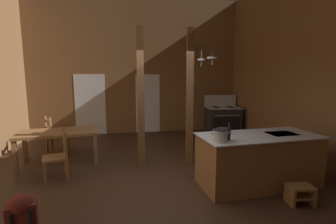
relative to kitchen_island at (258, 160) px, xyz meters
name	(u,v)px	position (x,y,z in m)	size (l,w,h in m)	color
ground_plane	(154,188)	(-1.88, 0.31, -0.51)	(7.92, 9.42, 0.10)	#382316
wall_back	(137,66)	(-1.88, 4.68, 1.86)	(7.92, 0.14, 4.64)	brown
wall_right	(336,58)	(1.75, 0.31, 1.86)	(0.14, 9.42, 4.64)	brown
glazed_door_back_left	(90,105)	(-3.48, 4.61, 0.56)	(1.00, 0.01, 2.05)	white
glazed_panel_back_right	(148,104)	(-1.52, 4.61, 0.56)	(0.84, 0.01, 2.05)	white
kitchen_island	(258,160)	(0.00, 0.00, 0.00)	(2.21, 1.09, 0.93)	brown
stove_range	(223,120)	(1.00, 3.86, 0.02)	(1.21, 0.91, 1.32)	#272727
support_post_with_pot_rack	(191,94)	(-0.91, 1.25, 1.13)	(0.68, 0.24, 2.99)	brown
support_post_center	(141,99)	(-2.02, 1.27, 1.03)	(0.14, 0.14, 2.99)	brown
step_stool	(300,193)	(0.27, -0.76, -0.29)	(0.40, 0.33, 0.30)	brown
dining_table	(58,135)	(-3.86, 1.89, 0.19)	(1.80, 1.10, 0.74)	brown
ladderback_chair_near_window	(54,135)	(-4.19, 2.78, -0.01)	(0.61, 0.61, 0.95)	brown
ladderback_chair_by_post	(58,156)	(-3.65, 0.94, -0.01)	(0.55, 0.55, 0.95)	brown
backpack	(22,216)	(-3.61, -0.88, -0.15)	(0.36, 0.35, 0.60)	maroon
stockpot_on_counter	(220,136)	(-0.88, -0.29, 0.57)	(0.32, 0.25, 0.20)	#B7BABF
mixing_bowl_on_counter	(224,131)	(-0.56, 0.28, 0.51)	(0.23, 0.23, 0.08)	silver
bottle_tall_on_counter	(229,133)	(-0.70, -0.23, 0.58)	(0.06, 0.06, 0.30)	#1E2328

